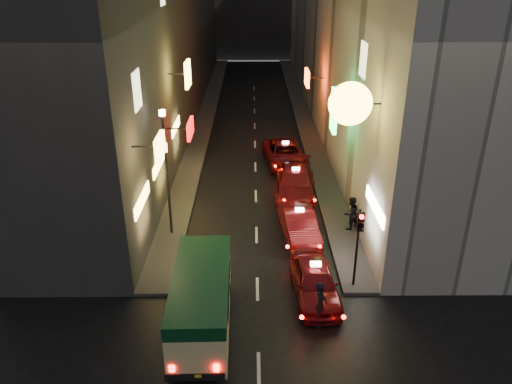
{
  "coord_description": "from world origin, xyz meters",
  "views": [
    {
      "loc": [
        -0.18,
        -8.58,
        12.39
      ],
      "look_at": [
        -0.02,
        13.0,
        2.35
      ],
      "focal_mm": 35.0,
      "sensor_mm": 36.0,
      "label": 1
    }
  ],
  "objects_px": {
    "pedestrian_crossing": "(320,301)",
    "traffic_light": "(359,233)",
    "lamp_post": "(166,166)",
    "taxi_near": "(315,279)",
    "minibus": "(201,296)"
  },
  "relations": [
    {
      "from": "minibus",
      "to": "pedestrian_crossing",
      "type": "xyz_separation_m",
      "value": [
        4.31,
        0.27,
        -0.46
      ]
    },
    {
      "from": "pedestrian_crossing",
      "to": "lamp_post",
      "type": "xyz_separation_m",
      "value": [
        -6.49,
        6.74,
        2.66
      ]
    },
    {
      "from": "minibus",
      "to": "taxi_near",
      "type": "relative_size",
      "value": 1.04
    },
    {
      "from": "pedestrian_crossing",
      "to": "lamp_post",
      "type": "relative_size",
      "value": 0.34
    },
    {
      "from": "taxi_near",
      "to": "traffic_light",
      "type": "bearing_deg",
      "value": 15.2
    },
    {
      "from": "taxi_near",
      "to": "pedestrian_crossing",
      "type": "bearing_deg",
      "value": -90.35
    },
    {
      "from": "traffic_light",
      "to": "lamp_post",
      "type": "height_order",
      "value": "lamp_post"
    },
    {
      "from": "lamp_post",
      "to": "taxi_near",
      "type": "bearing_deg",
      "value": -37.52
    },
    {
      "from": "traffic_light",
      "to": "lamp_post",
      "type": "relative_size",
      "value": 0.56
    },
    {
      "from": "pedestrian_crossing",
      "to": "traffic_light",
      "type": "distance_m",
      "value": 3.23
    },
    {
      "from": "pedestrian_crossing",
      "to": "lamp_post",
      "type": "distance_m",
      "value": 9.73
    },
    {
      "from": "pedestrian_crossing",
      "to": "traffic_light",
      "type": "relative_size",
      "value": 0.61
    },
    {
      "from": "minibus",
      "to": "pedestrian_crossing",
      "type": "bearing_deg",
      "value": 3.53
    },
    {
      "from": "taxi_near",
      "to": "minibus",
      "type": "bearing_deg",
      "value": -155.04
    },
    {
      "from": "traffic_light",
      "to": "lamp_post",
      "type": "xyz_separation_m",
      "value": [
        -8.2,
        4.53,
        1.04
      ]
    }
  ]
}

